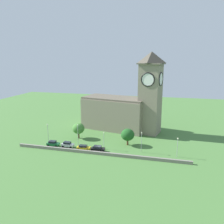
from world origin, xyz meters
TOP-DOWN VIEW (x-y plane):
  - ground_plane at (0.00, 15.00)m, footprint 200.00×200.00m
  - church at (2.75, 25.47)m, footprint 34.25×17.88m
  - quay_barrier at (0.00, -2.49)m, footprint 56.28×0.70m
  - car_green at (-17.38, 0.51)m, footprint 4.27×2.27m
  - car_silver at (-12.11, 0.90)m, footprint 4.21×2.10m
  - car_yellow at (-5.96, -0.10)m, footprint 4.54×2.17m
  - car_black at (-1.02, -0.00)m, footprint 4.44×2.34m
  - streetlamp_west_end at (-20.36, 2.80)m, footprint 0.44×0.44m
  - streetlamp_west_mid at (-9.07, 2.86)m, footprint 0.44×0.44m
  - streetlamp_central at (0.32, 2.27)m, footprint 0.44×0.44m
  - streetlamp_east_mid at (12.67, 2.79)m, footprint 0.44×0.44m
  - streetlamp_east_end at (23.74, 1.87)m, footprint 0.44×0.44m
  - tree_by_tower at (7.23, 7.95)m, footprint 4.64×4.64m
  - tree_riverside_east at (-11.95, 10.33)m, footprint 4.51×4.51m

SIDE VIEW (x-z plane):
  - ground_plane at x=0.00m, z-range 0.00..0.00m
  - quay_barrier at x=0.00m, z-range 0.00..0.95m
  - car_yellow at x=-5.96m, z-range 0.01..1.65m
  - car_black at x=-1.02m, z-range 0.01..1.83m
  - car_silver at x=-12.11m, z-range 0.01..1.86m
  - car_green at x=-17.38m, z-range 0.01..1.87m
  - tree_by_tower at x=7.23m, z-range 0.80..6.63m
  - tree_riverside_east at x=-11.95m, z-range 0.87..6.72m
  - streetlamp_central at x=0.32m, z-range 1.09..7.07m
  - streetlamp_east_end at x=23.74m, z-range 1.11..7.21m
  - streetlamp_east_mid at x=12.67m, z-range 1.16..7.89m
  - streetlamp_west_end at x=-20.36m, z-range 1.18..8.19m
  - streetlamp_west_mid at x=-9.07m, z-range 1.22..8.90m
  - church at x=2.75m, z-range -6.37..25.55m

